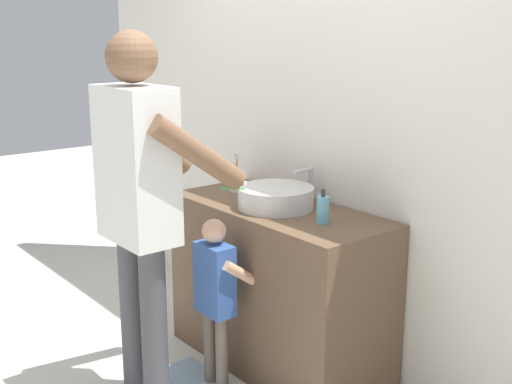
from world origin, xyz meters
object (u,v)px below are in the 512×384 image
Objects in this scene: toothbrush_cup at (236,182)px; child_toddler at (216,289)px; soap_bottle at (323,209)px; adult_parent at (141,188)px.

toothbrush_cup is 0.72m from child_toddler.
child_toddler is at bearing -132.20° from soap_bottle.
adult_parent is at bearing -70.64° from toothbrush_cup.
soap_bottle is 0.66m from child_toddler.
child_toddler is 0.63m from adult_parent.
toothbrush_cup is at bearing 175.93° from soap_bottle.
child_toddler is (0.41, -0.43, -0.40)m from toothbrush_cup.
toothbrush_cup is 0.76m from soap_bottle.
toothbrush_cup is at bearing 109.36° from adult_parent.
child_toddler is 0.50× the size of adult_parent.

